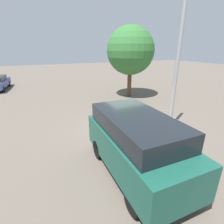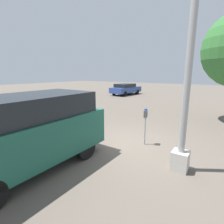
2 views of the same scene
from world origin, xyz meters
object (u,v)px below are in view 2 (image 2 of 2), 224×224
parking_meter_near (145,118)px  lamp_post (187,87)px  parked_van (27,130)px  car_distant (126,89)px

parking_meter_near → lamp_post: 2.31m
parked_van → car_distant: bearing=-158.5°
parked_van → car_distant: size_ratio=0.96×
parking_meter_near → parked_van: 3.97m
parking_meter_near → car_distant: (-13.22, -8.32, -0.30)m
parking_meter_near → car_distant: size_ratio=0.31×
car_distant → parking_meter_near: bearing=-142.1°
parking_meter_near → parked_van: parked_van is taller
car_distant → parked_van: bearing=-153.5°
lamp_post → car_distant: 17.49m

